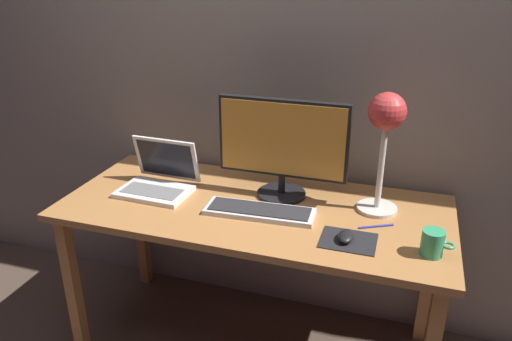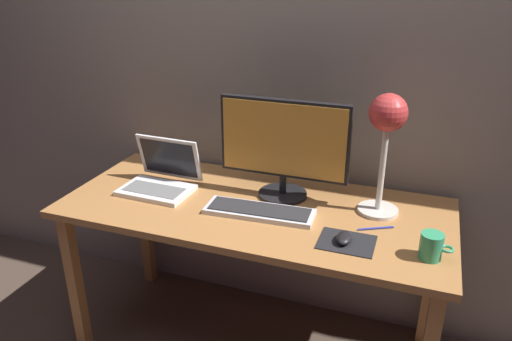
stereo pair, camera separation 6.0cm
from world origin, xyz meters
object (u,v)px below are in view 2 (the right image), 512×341
keyboard_main (259,211)px  mouse (344,238)px  laptop (162,175)px  desk_lamp (387,127)px  monitor (284,145)px  pen (376,228)px  coffee_mug (432,246)px

keyboard_main → mouse: bearing=-15.7°
laptop → desk_lamp: bearing=5.4°
monitor → desk_lamp: (0.41, -0.01, 0.13)m
mouse → pen: mouse is taller
coffee_mug → mouse: bearing=179.7°
monitor → desk_lamp: size_ratio=1.12×
keyboard_main → pen: 0.46m
keyboard_main → mouse: 0.37m
laptop → pen: 0.95m
desk_lamp → mouse: 0.45m
mouse → coffee_mug: coffee_mug is taller
mouse → coffee_mug: size_ratio=0.85×
coffee_mug → pen: bearing=145.3°
monitor → keyboard_main: size_ratio=1.23×
pen → laptop: bearing=176.6°
laptop → desk_lamp: size_ratio=0.64×
keyboard_main → pen: keyboard_main is taller
monitor → pen: 0.50m
coffee_mug → pen: coffee_mug is taller
laptop → coffee_mug: bearing=-9.6°
desk_lamp → monitor: bearing=178.5°
pen → monitor: bearing=159.5°
mouse → pen: (0.10, 0.14, -0.02)m
laptop → pen: bearing=-3.4°
keyboard_main → desk_lamp: bearing=22.1°
mouse → coffee_mug: (0.29, -0.00, 0.03)m
monitor → keyboard_main: monitor is taller
monitor → pen: bearing=-20.5°
monitor → mouse: size_ratio=5.71×
keyboard_main → mouse: size_ratio=4.66×
laptop → coffee_mug: laptop is taller
mouse → keyboard_main: bearing=164.3°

